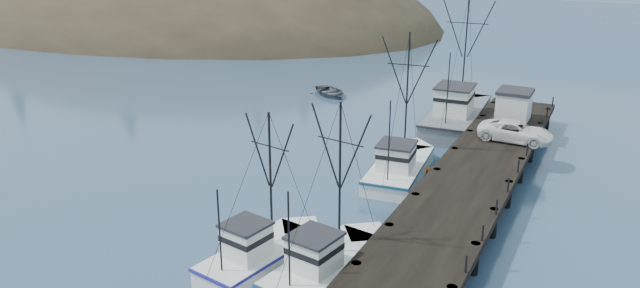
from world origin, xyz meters
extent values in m
plane|color=#304B6C|center=(0.00, 0.00, 0.00)|extent=(400.00, 400.00, 0.00)
cube|color=black|center=(14.00, 16.00, 1.75)|extent=(6.00, 44.00, 0.50)
cylinder|color=black|center=(11.40, 1.00, 1.00)|extent=(0.56, 0.56, 2.00)
cylinder|color=black|center=(11.40, 6.00, 1.00)|extent=(0.56, 0.56, 2.00)
cylinder|color=black|center=(16.60, 6.00, 1.00)|extent=(0.56, 0.56, 2.00)
cylinder|color=black|center=(11.40, 11.00, 1.00)|extent=(0.56, 0.56, 2.00)
cylinder|color=black|center=(16.60, 11.00, 1.00)|extent=(0.56, 0.56, 2.00)
cylinder|color=black|center=(11.40, 16.00, 1.00)|extent=(0.56, 0.56, 2.00)
cylinder|color=black|center=(16.60, 16.00, 1.00)|extent=(0.56, 0.56, 2.00)
cylinder|color=black|center=(11.40, 21.00, 1.00)|extent=(0.56, 0.56, 2.00)
cylinder|color=black|center=(16.60, 21.00, 1.00)|extent=(0.56, 0.56, 2.00)
cylinder|color=black|center=(11.40, 26.00, 1.00)|extent=(0.56, 0.56, 2.00)
cylinder|color=black|center=(16.60, 26.00, 1.00)|extent=(0.56, 0.56, 2.00)
cylinder|color=black|center=(11.40, 31.00, 1.00)|extent=(0.56, 0.56, 2.00)
cylinder|color=black|center=(16.60, 31.00, 1.00)|extent=(0.56, 0.56, 2.00)
cylinder|color=black|center=(11.40, 36.00, 1.00)|extent=(0.56, 0.56, 2.00)
cylinder|color=black|center=(16.60, 36.00, 1.00)|extent=(0.56, 0.56, 2.00)
ellipsoid|color=#382D1E|center=(-70.00, 78.00, -6.00)|extent=(132.00, 78.00, 51.00)
ellipsoid|color=black|center=(-75.00, 82.00, -2.00)|extent=(109.20, 62.40, 41.60)
cube|color=beige|center=(-38.00, 56.00, 1.40)|extent=(4.00, 5.00, 2.80)
cube|color=beige|center=(-44.00, 60.00, 1.40)|extent=(4.00, 5.00, 2.80)
cube|color=beige|center=(-34.00, 62.00, 1.40)|extent=(4.00, 5.00, 2.80)
cube|color=white|center=(-42.18, 59.83, 0.30)|extent=(1.00, 3.50, 0.90)
cylinder|color=black|center=(-42.18, 59.83, 3.20)|extent=(0.08, 0.08, 6.00)
cube|color=white|center=(-31.89, 62.46, 0.30)|extent=(1.00, 3.50, 0.90)
cylinder|color=black|center=(-31.89, 62.46, 3.20)|extent=(0.08, 0.08, 6.00)
cube|color=white|center=(-34.16, 62.27, 0.30)|extent=(1.00, 3.50, 0.90)
cylinder|color=black|center=(-34.16, 62.27, 3.20)|extent=(0.08, 0.08, 6.00)
cube|color=white|center=(-29.30, 55.02, 0.30)|extent=(1.00, 3.50, 0.90)
cylinder|color=black|center=(-29.30, 55.02, 3.20)|extent=(0.08, 0.08, 6.00)
cube|color=white|center=(-34.99, 55.55, 0.30)|extent=(1.00, 3.50, 0.90)
cylinder|color=black|center=(-34.99, 55.55, 3.20)|extent=(0.08, 0.08, 6.00)
cube|color=white|center=(-43.20, 51.16, 0.30)|extent=(1.00, 3.50, 0.90)
cylinder|color=black|center=(-43.20, 51.16, 3.20)|extent=(0.08, 0.08, 6.00)
cube|color=white|center=(-38.87, 62.33, 0.30)|extent=(1.00, 3.50, 0.90)
cylinder|color=black|center=(-38.87, 62.33, 3.20)|extent=(0.08, 0.08, 6.00)
cube|color=white|center=(-40.82, 52.50, 0.30)|extent=(1.00, 3.50, 0.90)
cylinder|color=black|center=(-40.82, 52.50, 3.20)|extent=(0.08, 0.08, 6.00)
cube|color=white|center=(-20.06, 62.70, 0.30)|extent=(1.00, 3.50, 0.90)
cylinder|color=black|center=(-20.06, 62.70, 3.20)|extent=(0.08, 0.08, 6.00)
cube|color=white|center=(9.26, 1.71, 0.45)|extent=(4.66, 8.84, 1.60)
cube|color=white|center=(9.97, 5.86, 0.45)|extent=(3.24, 3.24, 1.60)
cube|color=navy|center=(9.26, 1.71, 1.15)|extent=(4.76, 9.07, 0.18)
cube|color=silver|center=(9.07, 0.65, 2.20)|extent=(2.67, 2.73, 1.90)
cube|color=#26262B|center=(9.07, 0.65, 3.23)|extent=(2.90, 2.97, 0.16)
cylinder|color=black|center=(9.47, 2.99, 5.70)|extent=(0.14, 0.14, 8.91)
cylinder|color=black|center=(8.71, -1.47, 3.92)|extent=(0.10, 0.10, 5.35)
cube|color=white|center=(5.22, 1.10, 0.45)|extent=(4.49, 8.15, 1.60)
cube|color=white|center=(5.94, 4.88, 0.45)|extent=(3.05, 3.05, 1.60)
cube|color=navy|center=(5.22, 1.10, 1.15)|extent=(4.58, 8.35, 0.18)
cube|color=silver|center=(5.04, 0.12, 2.20)|extent=(2.54, 2.54, 1.90)
cube|color=#26262B|center=(5.04, 0.12, 3.23)|extent=(2.76, 2.77, 0.16)
cylinder|color=black|center=(5.44, 2.26, 5.25)|extent=(0.14, 0.14, 8.00)
cylinder|color=black|center=(4.67, -1.82, 3.65)|extent=(0.10, 0.10, 4.80)
cube|color=white|center=(7.91, 17.74, 0.45)|extent=(4.52, 9.73, 1.60)
cube|color=white|center=(7.45, 22.43, 0.45)|extent=(3.61, 3.61, 1.60)
cube|color=navy|center=(7.91, 17.74, 1.15)|extent=(4.62, 9.98, 0.18)
cube|color=silver|center=(8.02, 16.53, 2.20)|extent=(2.78, 2.89, 1.90)
cube|color=#26262B|center=(8.02, 16.53, 3.23)|extent=(3.02, 3.15, 0.16)
cylinder|color=black|center=(7.76, 19.18, 6.28)|extent=(0.14, 0.14, 10.07)
cylinder|color=black|center=(8.26, 14.13, 4.27)|extent=(0.10, 0.10, 6.04)
cube|color=slate|center=(8.53, 32.55, 0.75)|extent=(5.20, 13.23, 2.20)
cube|color=slate|center=(8.18, 39.05, 0.75)|extent=(4.51, 4.51, 2.20)
cube|color=black|center=(8.53, 32.55, 1.75)|extent=(5.30, 13.57, 0.18)
cube|color=silver|center=(8.62, 30.88, 3.15)|extent=(3.35, 3.83, 2.60)
cube|color=#26262B|center=(8.62, 30.88, 4.53)|extent=(3.64, 4.18, 0.16)
cylinder|color=black|center=(8.42, 34.55, 7.25)|extent=(0.14, 0.14, 10.80)
cylinder|color=black|center=(8.79, 27.55, 5.09)|extent=(0.10, 0.10, 6.48)
cube|color=silver|center=(14.11, 31.00, 3.25)|extent=(2.80, 3.00, 2.50)
cube|color=#26262B|center=(14.11, 31.00, 4.65)|extent=(3.00, 3.20, 0.30)
imported|color=white|center=(15.41, 24.90, 2.84)|extent=(6.12, 3.00, 1.67)
imported|color=#505359|center=(-7.74, 37.83, 0.00)|extent=(6.84, 6.58, 1.15)
camera|label=1|loc=(22.66, -25.96, 19.11)|focal=35.00mm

